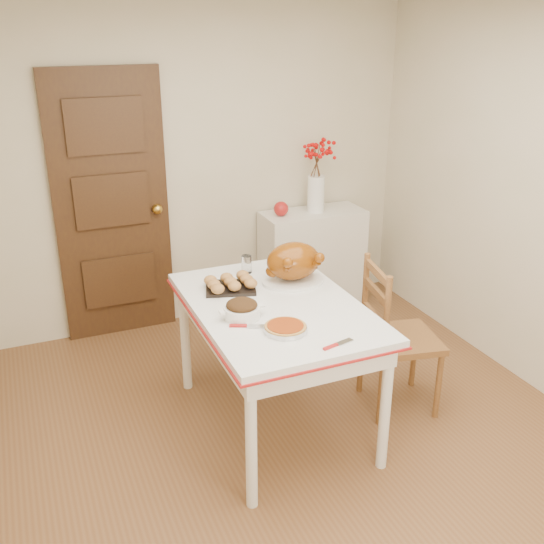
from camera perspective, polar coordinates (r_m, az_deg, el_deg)
name	(u,v)px	position (r m, az deg, el deg)	size (l,w,h in m)	color
floor	(306,450)	(3.85, 3.09, -15.85)	(3.50, 4.00, 0.00)	brown
wall_back	(198,170)	(5.03, -6.72, 9.18)	(3.50, 0.00, 2.50)	beige
door_back	(112,208)	(4.91, -14.37, 5.66)	(0.85, 0.06, 2.06)	#3E2612
sideboard	(312,260)	(5.40, 3.66, 1.10)	(0.86, 0.38, 0.86)	silver
kitchen_table	(275,365)	(3.84, 0.29, -8.51)	(0.95, 1.38, 0.83)	white
chair_oak	(402,336)	(4.06, 11.72, -5.72)	(0.44, 0.44, 1.00)	brown
berry_vase	(316,175)	(5.18, 4.07, 8.84)	(0.32, 0.32, 0.63)	white
apple	(281,209)	(5.12, 0.83, 5.78)	(0.12, 0.12, 0.12)	#A81918
turkey_platter	(293,263)	(3.89, 1.95, 0.82)	(0.40, 0.32, 0.26)	#76370B
pumpkin_pie	(285,327)	(3.32, 1.23, -5.05)	(0.23, 0.23, 0.05)	maroon
stuffing_dish	(242,309)	(3.46, -2.76, -3.40)	(0.26, 0.20, 0.10)	#402611
rolls_tray	(231,283)	(3.82, -3.80, -1.03)	(0.30, 0.24, 0.08)	#B06F3E
pie_server	(338,344)	(3.22, 6.02, -6.53)	(0.19, 0.05, 0.01)	silver
carving_knife	(254,326)	(3.38, -1.67, -4.93)	(0.26, 0.06, 0.01)	silver
drinking_glass	(247,264)	(4.06, -2.33, 0.72)	(0.07, 0.07, 0.12)	white
shaker_pair	(285,259)	(4.17, 1.22, 1.15)	(0.10, 0.04, 0.09)	white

